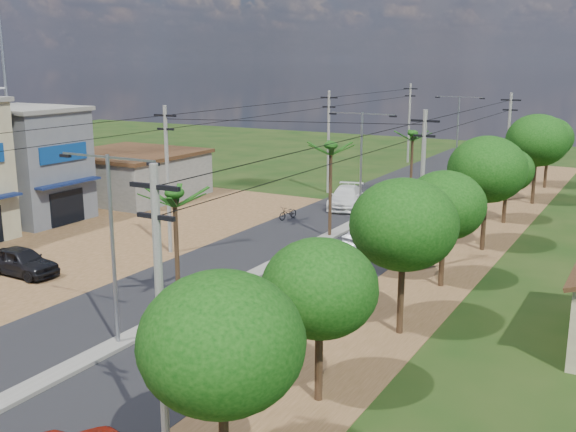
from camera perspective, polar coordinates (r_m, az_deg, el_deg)
name	(u,v)px	position (r m, az deg, el deg)	size (l,w,h in m)	color
ground	(119,346)	(29.34, -14.13, -10.61)	(160.00, 160.00, 0.00)	black
road	(293,256)	(40.76, 0.46, -3.41)	(12.00, 110.00, 0.04)	black
median	(316,243)	(43.29, 2.38, -2.34)	(1.00, 90.00, 0.18)	#605E56
dirt_lot_west	(29,250)	(44.98, -21.10, -2.73)	(18.00, 46.00, 0.04)	#523B1C
dirt_shoulder_east	(430,278)	(37.58, 11.92, -5.15)	(5.00, 90.00, 0.03)	#523B1C
shophouse_grey	(25,164)	(53.19, -21.35, 4.16)	(9.00, 6.40, 8.30)	#505459
low_shed	(131,174)	(59.59, -13.16, 3.45)	(10.40, 10.40, 3.95)	#605E56
tree_east_a	(222,343)	(17.70, -5.64, -10.65)	(4.40, 4.40, 6.37)	black
tree_east_b	(320,288)	(22.74, 2.69, -6.14)	(4.00, 4.00, 5.83)	black
tree_east_c	(404,225)	(28.58, 9.77, -0.73)	(4.60, 4.60, 6.83)	black
tree_east_d	(445,205)	(35.29, 13.14, 0.87)	(4.20, 4.20, 6.13)	black
tree_east_e	(487,170)	(42.74, 16.52, 3.79)	(4.80, 4.80, 7.14)	black
tree_east_f	(507,170)	(50.74, 18.07, 3.71)	(3.80, 3.80, 5.52)	black
tree_east_g	(537,140)	(58.27, 20.36, 6.02)	(5.00, 5.00, 7.38)	black
tree_east_h	(549,138)	(66.24, 21.21, 6.18)	(4.40, 4.40, 6.52)	black
palm_median_near	(175,199)	(30.54, -9.57, 1.46)	(2.00, 2.00, 6.15)	black
palm_median_mid	(331,150)	(43.89, 3.65, 5.61)	(2.00, 2.00, 6.55)	black
palm_median_far	(413,136)	(58.69, 10.51, 6.68)	(2.00, 2.00, 5.85)	black
streetlight_near	(112,235)	(27.79, -14.68, -1.53)	(5.10, 0.18, 8.00)	gray
streetlight_mid	(361,157)	(48.55, 6.21, 4.95)	(5.10, 0.18, 8.00)	gray
streetlight_far	(458,128)	(72.06, 14.18, 7.27)	(5.10, 0.18, 8.00)	gray
utility_pole_w_b	(168,176)	(41.13, -10.16, 3.31)	(1.60, 0.24, 9.00)	#605E56
utility_pole_w_c	(328,140)	(59.57, 3.45, 6.47)	(1.60, 0.24, 9.00)	#605E56
utility_pole_w_d	(409,121)	(78.89, 10.22, 7.91)	(1.60, 0.24, 9.00)	#605E56
utility_pole_e_a	(161,319)	(18.74, -10.74, -8.56)	(1.60, 0.24, 9.00)	#605E56
utility_pole_e_b	(422,188)	(37.63, 11.27, 2.36)	(1.60, 0.24, 9.00)	#605E56
utility_pole_e_c	(508,145)	(58.73, 18.10, 5.76)	(1.60, 0.24, 9.00)	#605E56
car_silver_mid	(371,238)	(42.75, 7.06, -1.85)	(1.37, 3.93, 1.30)	#A6A8AE
car_white_far	(346,198)	(54.09, 4.93, 1.56)	(2.32, 5.70, 1.65)	silver
car_parked_dark	(22,262)	(39.80, -21.61, -3.63)	(1.84, 4.57, 1.56)	black
moto_rider_west_a	(288,213)	(49.94, 0.01, 0.24)	(0.65, 1.86, 0.98)	black
moto_rider_west_b	(398,187)	(61.08, 9.27, 2.40)	(0.42, 1.48, 0.89)	black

